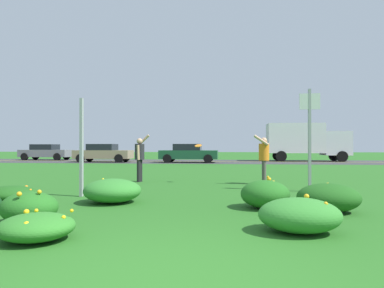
{
  "coord_description": "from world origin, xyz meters",
  "views": [
    {
      "loc": [
        0.65,
        -3.14,
        1.27
      ],
      "look_at": [
        -0.65,
        8.85,
        1.35
      ],
      "focal_mm": 32.26,
      "sensor_mm": 36.0,
      "label": 1
    }
  ],
  "objects_px": {
    "car_tan_center_left": "(103,153)",
    "car_dark_green_center_right": "(189,153)",
    "person_catcher_orange_shirt": "(264,156)",
    "box_truck_white": "(306,140)",
    "person_thrower_dark_shirt": "(140,156)",
    "sign_post_by_roadside": "(310,130)",
    "car_gray_leftmost": "(46,152)",
    "sign_post_near_path": "(81,147)",
    "frisbee_orange": "(198,146)"
  },
  "relations": [
    {
      "from": "box_truck_white",
      "to": "car_dark_green_center_right",
      "type": "bearing_deg",
      "value": -160.24
    },
    {
      "from": "car_gray_leftmost",
      "to": "car_dark_green_center_right",
      "type": "relative_size",
      "value": 1.0
    },
    {
      "from": "sign_post_by_roadside",
      "to": "car_gray_leftmost",
      "type": "distance_m",
      "value": 27.89
    },
    {
      "from": "box_truck_white",
      "to": "frisbee_orange",
      "type": "bearing_deg",
      "value": -112.27
    },
    {
      "from": "person_thrower_dark_shirt",
      "to": "box_truck_white",
      "type": "relative_size",
      "value": 0.25
    },
    {
      "from": "person_thrower_dark_shirt",
      "to": "car_tan_center_left",
      "type": "height_order",
      "value": "person_thrower_dark_shirt"
    },
    {
      "from": "sign_post_near_path",
      "to": "frisbee_orange",
      "type": "xyz_separation_m",
      "value": [
        2.65,
        3.49,
        0.04
      ]
    },
    {
      "from": "car_dark_green_center_right",
      "to": "box_truck_white",
      "type": "distance_m",
      "value": 10.29
    },
    {
      "from": "person_thrower_dark_shirt",
      "to": "car_gray_leftmost",
      "type": "xyz_separation_m",
      "value": [
        -13.7,
        18.16,
        -0.19
      ]
    },
    {
      "from": "sign_post_near_path",
      "to": "box_truck_white",
      "type": "distance_m",
      "value": 24.11
    },
    {
      "from": "sign_post_by_roadside",
      "to": "person_catcher_orange_shirt",
      "type": "height_order",
      "value": "sign_post_by_roadside"
    },
    {
      "from": "sign_post_by_roadside",
      "to": "car_dark_green_center_right",
      "type": "height_order",
      "value": "sign_post_by_roadside"
    },
    {
      "from": "sign_post_by_roadside",
      "to": "car_dark_green_center_right",
      "type": "relative_size",
      "value": 0.64
    },
    {
      "from": "sign_post_by_roadside",
      "to": "car_tan_center_left",
      "type": "distance_m",
      "value": 20.87
    },
    {
      "from": "car_gray_leftmost",
      "to": "box_truck_white",
      "type": "distance_m",
      "value": 23.36
    },
    {
      "from": "car_gray_leftmost",
      "to": "box_truck_white",
      "type": "height_order",
      "value": "box_truck_white"
    },
    {
      "from": "sign_post_by_roadside",
      "to": "box_truck_white",
      "type": "bearing_deg",
      "value": 78.24
    },
    {
      "from": "sign_post_near_path",
      "to": "car_gray_leftmost",
      "type": "xyz_separation_m",
      "value": [
        -13.17,
        21.85,
        -0.5
      ]
    },
    {
      "from": "sign_post_by_roadside",
      "to": "car_gray_leftmost",
      "type": "height_order",
      "value": "sign_post_by_roadside"
    },
    {
      "from": "sign_post_near_path",
      "to": "car_dark_green_center_right",
      "type": "relative_size",
      "value": 0.55
    },
    {
      "from": "sign_post_near_path",
      "to": "car_tan_center_left",
      "type": "bearing_deg",
      "value": 109.07
    },
    {
      "from": "sign_post_near_path",
      "to": "car_gray_leftmost",
      "type": "relative_size",
      "value": 0.55
    },
    {
      "from": "person_catcher_orange_shirt",
      "to": "box_truck_white",
      "type": "height_order",
      "value": "box_truck_white"
    },
    {
      "from": "car_gray_leftmost",
      "to": "car_dark_green_center_right",
      "type": "bearing_deg",
      "value": -14.17
    },
    {
      "from": "car_tan_center_left",
      "to": "box_truck_white",
      "type": "relative_size",
      "value": 0.67
    },
    {
      "from": "frisbee_orange",
      "to": "car_tan_center_left",
      "type": "bearing_deg",
      "value": 121.14
    },
    {
      "from": "sign_post_by_roadside",
      "to": "frisbee_orange",
      "type": "distance_m",
      "value": 3.84
    },
    {
      "from": "sign_post_by_roadside",
      "to": "frisbee_orange",
      "type": "height_order",
      "value": "sign_post_by_roadside"
    },
    {
      "from": "person_catcher_orange_shirt",
      "to": "box_truck_white",
      "type": "xyz_separation_m",
      "value": [
        5.31,
        18.55,
        0.87
      ]
    },
    {
      "from": "sign_post_near_path",
      "to": "person_thrower_dark_shirt",
      "type": "relative_size",
      "value": 1.46
    },
    {
      "from": "car_gray_leftmost",
      "to": "car_tan_center_left",
      "type": "relative_size",
      "value": 1.0
    },
    {
      "from": "person_thrower_dark_shirt",
      "to": "sign_post_near_path",
      "type": "bearing_deg",
      "value": -98.09
    },
    {
      "from": "person_catcher_orange_shirt",
      "to": "sign_post_near_path",
      "type": "bearing_deg",
      "value": -145.79
    },
    {
      "from": "sign_post_near_path",
      "to": "person_thrower_dark_shirt",
      "type": "bearing_deg",
      "value": 81.91
    },
    {
      "from": "car_tan_center_left",
      "to": "car_dark_green_center_right",
      "type": "distance_m",
      "value": 6.9
    },
    {
      "from": "car_dark_green_center_right",
      "to": "person_catcher_orange_shirt",
      "type": "bearing_deg",
      "value": -74.05
    },
    {
      "from": "person_thrower_dark_shirt",
      "to": "car_dark_green_center_right",
      "type": "height_order",
      "value": "person_thrower_dark_shirt"
    },
    {
      "from": "person_catcher_orange_shirt",
      "to": "car_gray_leftmost",
      "type": "height_order",
      "value": "person_catcher_orange_shirt"
    },
    {
      "from": "frisbee_orange",
      "to": "sign_post_by_roadside",
      "type": "bearing_deg",
      "value": -30.33
    },
    {
      "from": "sign_post_by_roadside",
      "to": "car_gray_leftmost",
      "type": "xyz_separation_m",
      "value": [
        -19.11,
        20.29,
        -0.99
      ]
    },
    {
      "from": "car_gray_leftmost",
      "to": "person_thrower_dark_shirt",
      "type": "bearing_deg",
      "value": -52.97
    },
    {
      "from": "person_catcher_orange_shirt",
      "to": "frisbee_orange",
      "type": "bearing_deg",
      "value": 175.05
    },
    {
      "from": "person_catcher_orange_shirt",
      "to": "box_truck_white",
      "type": "distance_m",
      "value": 19.32
    },
    {
      "from": "frisbee_orange",
      "to": "box_truck_white",
      "type": "xyz_separation_m",
      "value": [
        7.52,
        18.36,
        0.52
      ]
    },
    {
      "from": "car_tan_center_left",
      "to": "car_dark_green_center_right",
      "type": "xyz_separation_m",
      "value": [
        6.9,
        0.0,
        0.0
      ]
    },
    {
      "from": "box_truck_white",
      "to": "car_tan_center_left",
      "type": "bearing_deg",
      "value": -168.17
    },
    {
      "from": "person_catcher_orange_shirt",
      "to": "car_tan_center_left",
      "type": "distance_m",
      "value": 18.8
    },
    {
      "from": "sign_post_by_roadside",
      "to": "car_tan_center_left",
      "type": "bearing_deg",
      "value": 126.16
    },
    {
      "from": "person_catcher_orange_shirt",
      "to": "car_tan_center_left",
      "type": "xyz_separation_m",
      "value": [
        -11.21,
        15.09,
        -0.2
      ]
    },
    {
      "from": "sign_post_near_path",
      "to": "frisbee_orange",
      "type": "bearing_deg",
      "value": 52.81
    }
  ]
}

